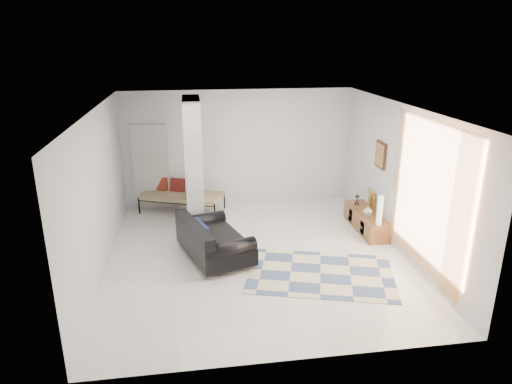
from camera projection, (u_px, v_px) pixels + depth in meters
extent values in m
plane|color=white|center=(257.00, 256.00, 8.68)|extent=(6.00, 6.00, 0.00)
plane|color=white|center=(257.00, 108.00, 7.78)|extent=(6.00, 6.00, 0.00)
plane|color=silver|center=(238.00, 148.00, 11.04)|extent=(6.00, 0.00, 6.00)
plane|color=silver|center=(294.00, 263.00, 5.42)|extent=(6.00, 0.00, 6.00)
plane|color=silver|center=(99.00, 193.00, 7.85)|extent=(0.00, 6.00, 6.00)
plane|color=silver|center=(400.00, 179.00, 8.62)|extent=(0.00, 6.00, 6.00)
cube|color=silver|center=(194.00, 165.00, 9.58)|extent=(0.35, 1.20, 2.80)
cube|color=silver|center=(151.00, 167.00, 10.83)|extent=(0.85, 0.06, 2.04)
plane|color=orange|center=(427.00, 197.00, 7.51)|extent=(0.00, 2.55, 2.55)
cube|color=#371B0F|center=(381.00, 155.00, 9.38)|extent=(0.04, 0.45, 0.55)
cube|color=brown|center=(366.00, 221.00, 9.81)|extent=(0.45, 1.60, 0.40)
cube|color=#371B0F|center=(362.00, 228.00, 9.45)|extent=(0.02, 0.21, 0.28)
cube|color=#371B0F|center=(351.00, 215.00, 10.12)|extent=(0.02, 0.21, 0.28)
cube|color=gold|center=(371.00, 199.00, 9.92)|extent=(0.09, 0.32, 0.40)
cube|color=silver|center=(369.00, 216.00, 9.38)|extent=(0.04, 0.10, 0.12)
cylinder|color=silver|center=(209.00, 276.00, 7.86)|extent=(0.05, 0.05, 0.10)
cylinder|color=silver|center=(183.00, 244.00, 9.06)|extent=(0.05, 0.05, 0.10)
cylinder|color=silver|center=(250.00, 266.00, 8.19)|extent=(0.05, 0.05, 0.10)
cylinder|color=silver|center=(221.00, 237.00, 9.39)|extent=(0.05, 0.05, 0.10)
cube|color=black|center=(215.00, 245.00, 8.56)|extent=(1.46, 1.88, 0.30)
cube|color=black|center=(194.00, 233.00, 8.28)|extent=(0.70, 1.64, 0.36)
cylinder|color=black|center=(230.00, 249.00, 7.88)|extent=(0.98, 0.56, 0.28)
cylinder|color=black|center=(202.00, 221.00, 9.09)|extent=(0.98, 0.56, 0.28)
cube|color=black|center=(200.00, 230.00, 8.33)|extent=(0.32, 0.62, 0.31)
cylinder|color=black|center=(139.00, 206.00, 10.70)|extent=(0.04, 0.04, 0.40)
cylinder|color=black|center=(215.00, 212.00, 10.31)|extent=(0.04, 0.04, 0.40)
cylinder|color=black|center=(153.00, 195.00, 11.41)|extent=(0.04, 0.04, 0.40)
cylinder|color=black|center=(224.00, 201.00, 11.02)|extent=(0.04, 0.04, 0.40)
cube|color=beige|center=(182.00, 196.00, 10.80)|extent=(2.04, 1.42, 0.12)
cube|color=maroon|center=(160.00, 184.00, 10.99)|extent=(0.38, 0.28, 0.33)
cube|color=maroon|center=(177.00, 185.00, 10.90)|extent=(0.38, 0.28, 0.33)
cube|color=maroon|center=(195.00, 186.00, 10.81)|extent=(0.38, 0.28, 0.33)
cube|color=beige|center=(320.00, 274.00, 8.02)|extent=(2.89, 2.31, 0.01)
cylinder|color=silver|center=(380.00, 210.00, 9.01)|extent=(0.11, 0.11, 0.60)
imported|color=silver|center=(368.00, 211.00, 9.56)|extent=(0.23, 0.23, 0.20)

